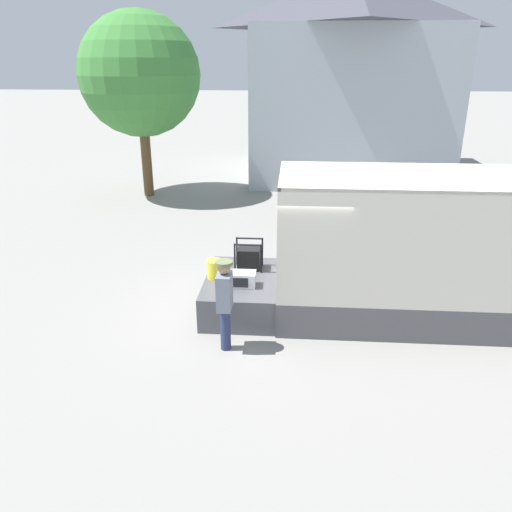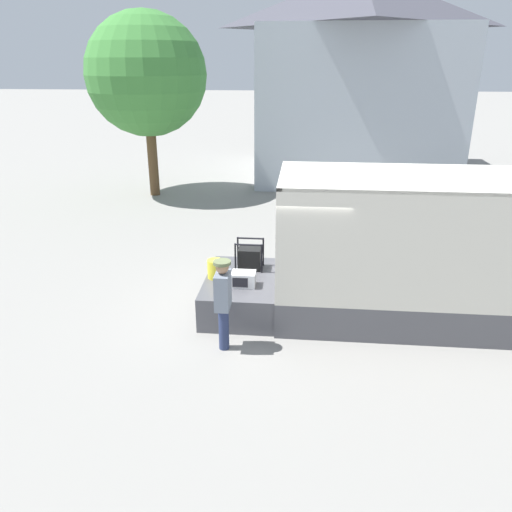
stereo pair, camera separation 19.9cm
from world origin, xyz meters
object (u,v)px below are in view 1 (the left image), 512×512
(box_truck, at_px, (501,275))
(orange_bucket, at_px, (215,269))
(portable_generator, at_px, (249,258))
(street_tree, at_px, (140,75))
(worker_person, at_px, (225,297))
(microwave, at_px, (244,279))

(box_truck, xyz_separation_m, orange_bucket, (-5.53, -0.07, -0.03))
(portable_generator, xyz_separation_m, street_tree, (-4.52, 8.41, 3.35))
(box_truck, xyz_separation_m, worker_person, (-5.13, -1.58, 0.12))
(microwave, height_order, worker_person, worker_person)
(microwave, height_order, orange_bucket, orange_bucket)
(microwave, relative_size, street_tree, 0.07)
(portable_generator, bearing_deg, orange_bucket, -140.16)
(microwave, bearing_deg, street_tree, 115.84)
(box_truck, bearing_deg, worker_person, -162.84)
(box_truck, distance_m, street_tree, 13.37)
(portable_generator, height_order, orange_bucket, portable_generator)
(box_truck, bearing_deg, orange_bucket, -179.29)
(box_truck, bearing_deg, street_tree, 136.70)
(microwave, bearing_deg, box_truck, 4.54)
(orange_bucket, bearing_deg, portable_generator, 39.84)
(portable_generator, distance_m, worker_person, 2.07)
(box_truck, height_order, street_tree, street_tree)
(box_truck, distance_m, orange_bucket, 5.53)
(portable_generator, bearing_deg, street_tree, 118.29)
(portable_generator, height_order, worker_person, worker_person)
(box_truck, xyz_separation_m, portable_generator, (-4.89, 0.47, 0.01))
(box_truck, relative_size, orange_bucket, 18.78)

